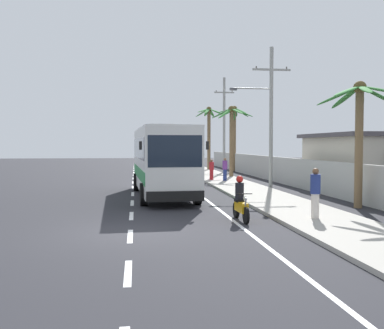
% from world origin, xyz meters
% --- Properties ---
extents(ground_plane, '(160.00, 160.00, 0.00)m').
position_xyz_m(ground_plane, '(0.00, 0.00, 0.00)').
color(ground_plane, '#28282D').
extents(sidewalk_kerb, '(3.20, 90.00, 0.14)m').
position_xyz_m(sidewalk_kerb, '(6.80, 10.00, 0.07)').
color(sidewalk_kerb, '#A8A399').
rests_on(sidewalk_kerb, ground).
extents(lane_markings, '(3.85, 71.90, 0.01)m').
position_xyz_m(lane_markings, '(2.28, 14.98, 0.00)').
color(lane_markings, white).
rests_on(lane_markings, ground).
extents(boundary_wall, '(0.24, 60.00, 1.88)m').
position_xyz_m(boundary_wall, '(10.60, 14.00, 0.94)').
color(boundary_wall, '#B2B2AD').
rests_on(boundary_wall, ground).
extents(coach_bus_foreground, '(3.29, 10.64, 3.91)m').
position_xyz_m(coach_bus_foreground, '(1.59, 9.86, 2.03)').
color(coach_bus_foreground, silver).
rests_on(coach_bus_foreground, ground).
extents(motorcycle_beside_bus, '(0.56, 1.96, 1.63)m').
position_xyz_m(motorcycle_beside_bus, '(3.96, 1.72, 0.66)').
color(motorcycle_beside_bus, black).
rests_on(motorcycle_beside_bus, ground).
extents(pedestrian_near_kerb, '(0.36, 0.36, 1.79)m').
position_xyz_m(pedestrian_near_kerb, '(6.55, 1.09, 1.08)').
color(pedestrian_near_kerb, beige).
rests_on(pedestrian_near_kerb, sidewalk_kerb).
extents(pedestrian_midwalk, '(0.36, 0.36, 1.54)m').
position_xyz_m(pedestrian_midwalk, '(5.83, 18.81, 0.94)').
color(pedestrian_midwalk, red).
rests_on(pedestrian_midwalk, sidewalk_kerb).
extents(pedestrian_far_walk, '(0.36, 0.36, 1.67)m').
position_xyz_m(pedestrian_far_walk, '(6.68, 17.95, 1.01)').
color(pedestrian_far_walk, navy).
rests_on(pedestrian_far_walk, sidewalk_kerb).
extents(utility_pole_mid, '(3.94, 0.24, 8.98)m').
position_xyz_m(utility_pole_mid, '(8.69, 13.59, 4.80)').
color(utility_pole_mid, '#9E9E99').
rests_on(utility_pole_mid, ground).
extents(utility_pole_far, '(1.93, 0.24, 9.21)m').
position_xyz_m(utility_pole_far, '(8.64, 28.08, 4.78)').
color(utility_pole_far, '#9E9E99').
rests_on(utility_pole_far, ground).
extents(palm_nearest, '(3.44, 3.48, 6.01)m').
position_xyz_m(palm_nearest, '(8.10, 22.22, 4.09)').
color(palm_nearest, brown).
rests_on(palm_nearest, ground).
extents(palm_second, '(3.44, 3.27, 6.85)m').
position_xyz_m(palm_second, '(10.42, 31.59, 4.62)').
color(palm_second, brown).
rests_on(palm_second, ground).
extents(palm_third, '(3.09, 3.19, 6.88)m').
position_xyz_m(palm_third, '(8.02, 33.27, 4.71)').
color(palm_third, brown).
rests_on(palm_third, ground).
extents(palm_fourth, '(3.56, 3.72, 5.54)m').
position_xyz_m(palm_fourth, '(9.83, 4.24, 3.93)').
color(palm_fourth, brown).
rests_on(palm_fourth, ground).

